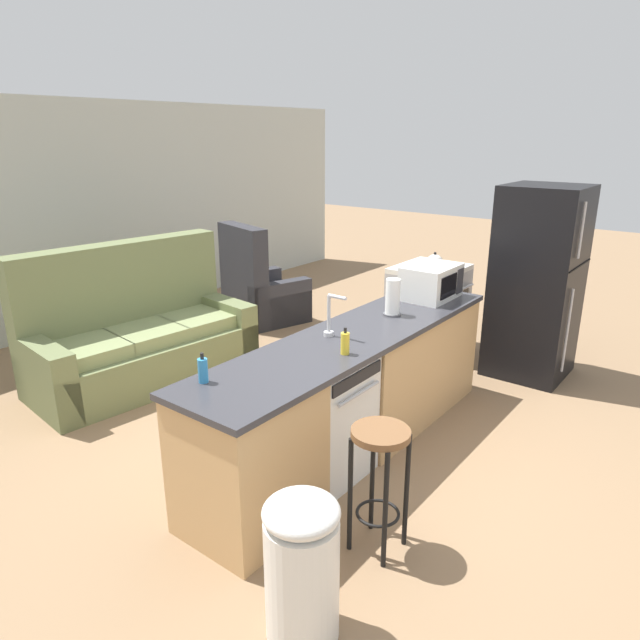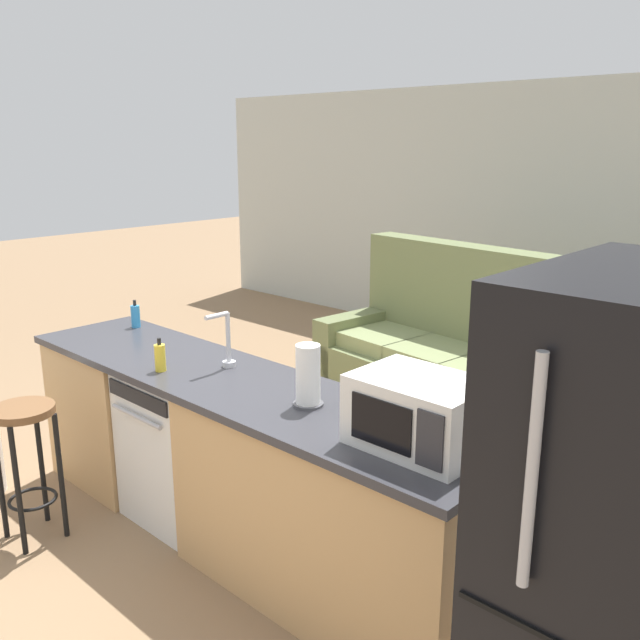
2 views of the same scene
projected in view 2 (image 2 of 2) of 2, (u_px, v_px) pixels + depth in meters
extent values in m
plane|color=#896B4C|center=(220.00, 528.00, 3.70)|extent=(24.00, 24.00, 0.00)
cube|color=beige|center=(600.00, 226.00, 6.13)|extent=(10.00, 0.06, 2.60)
cube|color=tan|center=(123.00, 410.00, 4.20)|extent=(0.75, 0.62, 0.86)
cube|color=tan|center=(332.00, 512.00, 3.04)|extent=(1.55, 0.62, 0.86)
cube|color=#333338|center=(232.00, 383.00, 3.37)|extent=(2.94, 0.66, 0.04)
cube|color=brown|center=(237.00, 532.00, 3.59)|extent=(2.86, 0.56, 0.08)
cube|color=white|center=(188.00, 444.00, 3.75)|extent=(0.58, 0.58, 0.84)
cube|color=black|center=(137.00, 397.00, 3.45)|extent=(0.52, 0.01, 0.08)
cylinder|color=#B2B2B7|center=(136.00, 416.00, 3.47)|extent=(0.44, 0.02, 0.02)
cylinder|color=#B2B2B7|center=(532.00, 474.00, 1.26)|extent=(0.02, 0.02, 0.48)
cube|color=white|center=(420.00, 413.00, 2.59)|extent=(0.50, 0.36, 0.28)
cube|color=black|center=(381.00, 424.00, 2.49)|extent=(0.27, 0.01, 0.18)
cube|color=#2D2D33|center=(430.00, 441.00, 2.35)|extent=(0.11, 0.01, 0.21)
cylinder|color=silver|center=(229.00, 364.00, 3.54)|extent=(0.07, 0.07, 0.03)
cylinder|color=silver|center=(228.00, 337.00, 3.51)|extent=(0.02, 0.02, 0.26)
cylinder|color=silver|center=(217.00, 316.00, 3.42)|extent=(0.02, 0.14, 0.02)
cylinder|color=#4C4C51|center=(308.00, 404.00, 3.03)|extent=(0.14, 0.14, 0.01)
cylinder|color=white|center=(308.00, 374.00, 2.99)|extent=(0.11, 0.11, 0.27)
cylinder|color=yellow|center=(160.00, 358.00, 3.47)|extent=(0.06, 0.06, 0.14)
cylinder|color=black|center=(159.00, 341.00, 3.44)|extent=(0.02, 0.02, 0.04)
cylinder|color=#338CCC|center=(136.00, 316.00, 4.29)|extent=(0.06, 0.06, 0.14)
cylinder|color=black|center=(135.00, 303.00, 4.26)|extent=(0.02, 0.02, 0.04)
cylinder|color=brown|center=(22.00, 411.00, 3.44)|extent=(0.32, 0.32, 0.04)
cylinder|color=black|center=(18.00, 492.00, 3.38)|extent=(0.03, 0.03, 0.70)
cylinder|color=black|center=(41.00, 463.00, 3.68)|extent=(0.03, 0.03, 0.70)
cylinder|color=black|center=(61.00, 476.00, 3.54)|extent=(0.03, 0.03, 0.70)
torus|color=black|center=(33.00, 499.00, 3.56)|extent=(0.25, 0.25, 0.02)
cube|color=#667047|center=(440.00, 386.00, 5.24)|extent=(2.09, 1.12, 0.42)
cube|color=#667047|center=(469.00, 326.00, 5.34)|extent=(2.01, 0.46, 1.27)
cube|color=#667047|center=(359.00, 347.00, 5.88)|extent=(0.30, 0.92, 0.62)
cube|color=#667047|center=(544.00, 408.00, 4.55)|extent=(0.30, 0.92, 0.62)
cube|color=#7D8959|center=(385.00, 338.00, 5.54)|extent=(0.63, 0.69, 0.12)
cube|color=#7D8959|center=(437.00, 354.00, 5.14)|extent=(0.63, 0.69, 0.12)
cube|color=#7D8959|center=(498.00, 372.00, 4.73)|extent=(0.63, 0.69, 0.12)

